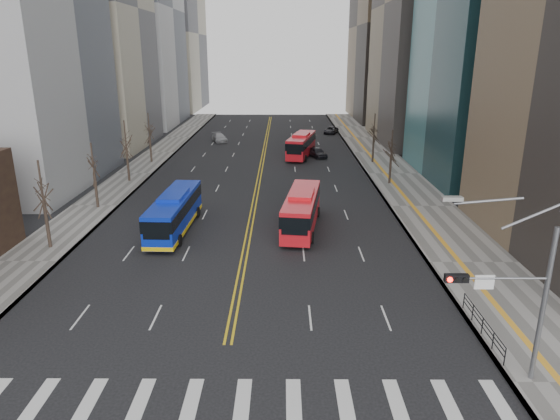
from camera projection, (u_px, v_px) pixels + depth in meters
ground at (216, 407)px, 22.66m from camera, size 220.00×220.00×0.00m
sidewalk_right at (393, 174)px, 65.42m from camera, size 7.00×130.00×0.15m
sidewalk_left at (135, 174)px, 65.60m from camera, size 5.00×130.00×0.15m
crosswalk at (216, 407)px, 22.66m from camera, size 26.70×4.00×0.01m
centerline at (263, 159)px, 75.06m from camera, size 0.55×100.00×0.01m
signal_mast at (515, 291)px, 23.02m from camera, size 5.37×0.37×9.39m
pedestrian_railing at (483, 323)px, 28.05m from camera, size 0.06×6.06×1.02m
street_trees at (189, 153)px, 54.14m from camera, size 35.20×47.20×7.60m
blue_bus at (175, 211)px, 44.48m from camera, size 3.07×12.00×3.47m
red_bus_near at (302, 208)px, 44.88m from camera, size 4.06×11.28×3.50m
red_bus_far at (301, 144)px, 75.96m from camera, size 5.00×11.59×3.58m
car_white at (172, 220)px, 45.40m from camera, size 1.98×4.54×1.45m
car_dark_mid at (317, 152)px, 75.86m from camera, size 3.41×4.80×1.52m
car_silver at (219, 138)px, 88.90m from camera, size 3.65×5.47×1.47m
car_dark_far at (331, 130)px, 97.85m from camera, size 3.52×5.10×1.29m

